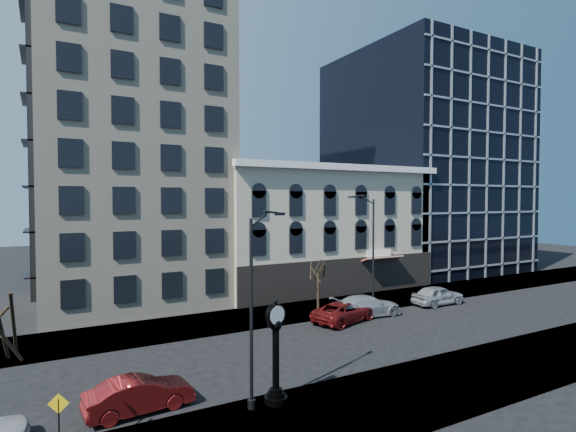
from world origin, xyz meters
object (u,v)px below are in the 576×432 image
street_clock (276,356)px  car_near_b (139,395)px  warning_sign (59,413)px  street_lamp_near (261,256)px

street_clock → car_near_b: 6.06m
warning_sign → car_near_b: bearing=55.0°
street_clock → warning_sign: bearing=165.4°
warning_sign → car_near_b: 3.99m
street_clock → car_near_b: bearing=142.5°
street_lamp_near → street_clock: bearing=-44.4°
street_clock → car_near_b: size_ratio=1.01×
car_near_b → street_clock: bearing=-118.0°
car_near_b → warning_sign: bearing=120.8°
street_lamp_near → car_near_b: street_lamp_near is taller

